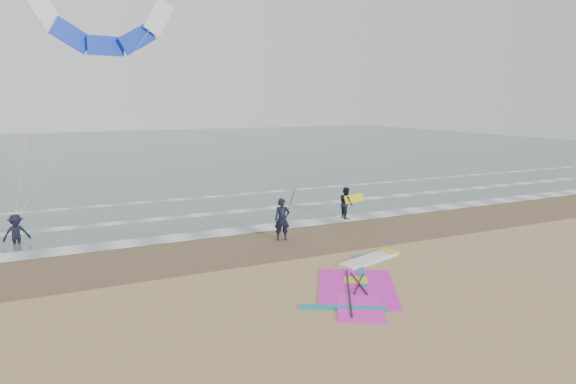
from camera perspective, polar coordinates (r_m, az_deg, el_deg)
name	(u,v)px	position (r m, az deg, el deg)	size (l,w,h in m)	color
ground	(374,287)	(16.27, 9.55, -10.33)	(120.00, 120.00, 0.00)	tan
sea_water	(129,151)	(61.31, -17.27, 4.41)	(120.00, 80.00, 0.02)	#47605E
wet_sand_band	(289,240)	(21.20, 0.15, -5.31)	(120.00, 5.00, 0.01)	brown
foam_waterline	(250,217)	(25.15, -4.27, -2.81)	(120.00, 9.15, 0.02)	white
windsurf_rig	(362,279)	(16.74, 8.25, -9.57)	(5.62, 5.32, 0.14)	white
person_standing	(282,219)	(20.94, -0.66, -3.07)	(0.63, 0.42, 1.74)	black
person_walking	(346,203)	(24.91, 6.47, -1.22)	(0.75, 0.59, 1.55)	black
person_wading	(16,225)	(23.00, -28.02, -3.28)	(1.02, 0.58, 1.57)	black
held_pole	(289,209)	(20.97, 0.08, -1.91)	(0.17, 0.86, 1.82)	black
carried_kiteboard	(354,198)	(25.00, 7.38, -0.72)	(1.30, 0.51, 0.39)	yellow
surf_kite	(104,30)	(24.81, -19.74, 16.59)	(7.18, 2.28, 9.28)	white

